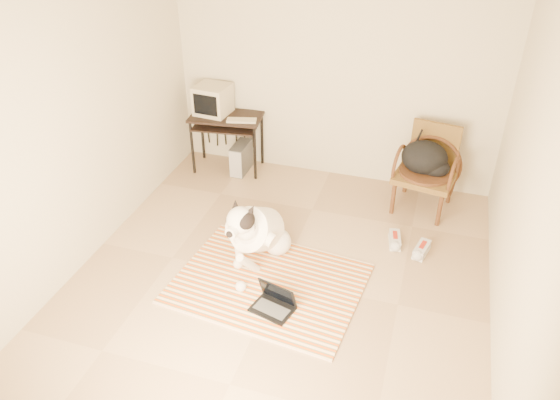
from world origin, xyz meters
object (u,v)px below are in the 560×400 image
at_px(dog, 257,232).
at_px(rattan_chair, 427,169).
at_px(pc_tower, 241,158).
at_px(laptop, 274,302).
at_px(computer_desk, 226,124).
at_px(backpack, 426,159).
at_px(crt_monitor, 213,100).

bearing_deg(dog, rattan_chair, 44.99).
bearing_deg(dog, pc_tower, 115.86).
height_order(dog, laptop, dog).
bearing_deg(computer_desk, pc_tower, -5.29).
height_order(laptop, backpack, backpack).
xyz_separation_m(dog, rattan_chair, (1.54, 1.54, 0.15)).
bearing_deg(laptop, dog, 120.87).
bearing_deg(laptop, rattan_chair, 62.55).
xyz_separation_m(computer_desk, pc_tower, (0.19, -0.02, -0.45)).
xyz_separation_m(computer_desk, backpack, (2.52, -0.17, -0.02)).
xyz_separation_m(dog, crt_monitor, (-1.19, 1.74, 0.60)).
xyz_separation_m(crt_monitor, backpack, (2.71, -0.21, -0.31)).
xyz_separation_m(pc_tower, backpack, (2.33, -0.15, 0.44)).
xyz_separation_m(dog, computer_desk, (-1.00, 1.69, 0.31)).
relative_size(rattan_chair, backpack, 1.76).
distance_m(crt_monitor, pc_tower, 0.84).
bearing_deg(rattan_chair, laptop, -117.45).
bearing_deg(pc_tower, rattan_chair, -3.19).
bearing_deg(rattan_chair, backpack, -138.49).
bearing_deg(pc_tower, laptop, -62.67).
distance_m(pc_tower, backpack, 2.38).
xyz_separation_m(dog, pc_tower, (-0.81, 1.67, -0.15)).
relative_size(computer_desk, crt_monitor, 2.16).
height_order(dog, crt_monitor, crt_monitor).
bearing_deg(rattan_chair, crt_monitor, 175.97).
xyz_separation_m(laptop, pc_tower, (-1.21, 2.34, 0.11)).
bearing_deg(computer_desk, dog, -59.32).
relative_size(computer_desk, rattan_chair, 0.97).
relative_size(computer_desk, pc_tower, 2.29).
bearing_deg(rattan_chair, pc_tower, 176.81).
bearing_deg(crt_monitor, pc_tower, -9.24).
height_order(dog, pc_tower, dog).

